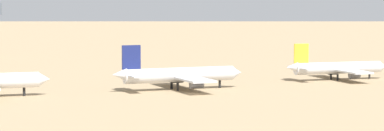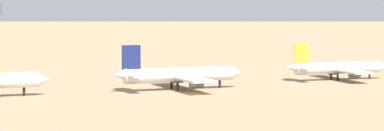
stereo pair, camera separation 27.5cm
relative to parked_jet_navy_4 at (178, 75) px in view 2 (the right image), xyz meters
name	(u,v)px [view 2 (the right image)]	position (x,y,z in m)	size (l,w,h in m)	color
ground	(194,94)	(0.20, -11.00, -4.41)	(4000.00, 4000.00, 0.00)	#9E8460
parked_jet_navy_4	(178,75)	(0.00, 0.00, 0.00)	(40.70, 34.18, 13.45)	silver
parked_jet_yellow_5	(337,68)	(59.24, 5.01, -0.40)	(37.05, 31.36, 12.23)	silver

